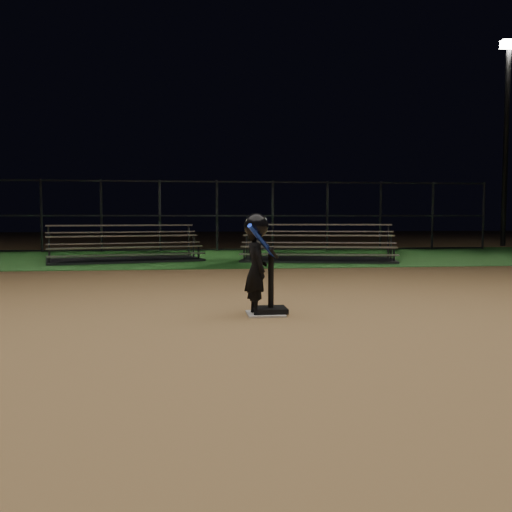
{
  "coord_description": "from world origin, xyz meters",
  "views": [
    {
      "loc": [
        -0.88,
        -6.59,
        1.18
      ],
      "look_at": [
        0.0,
        1.0,
        0.65
      ],
      "focal_mm": 38.64,
      "sensor_mm": 36.0,
      "label": 1
    }
  ],
  "objects_px": {
    "batting_tee": "(271,300)",
    "bleacher_right": "(318,253)",
    "home_plate": "(265,314)",
    "bleacher_left": "(125,254)",
    "child_batter": "(256,261)",
    "light_pole_right": "(507,126)"
  },
  "relations": [
    {
      "from": "home_plate",
      "to": "bleacher_left",
      "type": "xyz_separation_m",
      "value": [
        -2.71,
        8.69,
        0.19
      ]
    },
    {
      "from": "batting_tee",
      "to": "light_pole_right",
      "type": "distance_m",
      "value": 19.68
    },
    {
      "from": "home_plate",
      "to": "child_batter",
      "type": "distance_m",
      "value": 0.66
    },
    {
      "from": "batting_tee",
      "to": "child_batter",
      "type": "distance_m",
      "value": 0.52
    },
    {
      "from": "batting_tee",
      "to": "child_batter",
      "type": "bearing_deg",
      "value": -160.46
    },
    {
      "from": "bleacher_right",
      "to": "light_pole_right",
      "type": "distance_m",
      "value": 12.56
    },
    {
      "from": "child_batter",
      "to": "light_pole_right",
      "type": "xyz_separation_m",
      "value": [
        12.12,
        14.98,
        4.29
      ]
    },
    {
      "from": "bleacher_left",
      "to": "bleacher_right",
      "type": "distance_m",
      "value": 5.28
    },
    {
      "from": "bleacher_right",
      "to": "child_batter",
      "type": "bearing_deg",
      "value": -95.28
    },
    {
      "from": "batting_tee",
      "to": "bleacher_left",
      "type": "distance_m",
      "value": 9.09
    },
    {
      "from": "child_batter",
      "to": "bleacher_right",
      "type": "xyz_separation_m",
      "value": [
        2.66,
        8.21,
        -0.45
      ]
    },
    {
      "from": "home_plate",
      "to": "child_batter",
      "type": "xyz_separation_m",
      "value": [
        -0.12,
        -0.03,
        0.65
      ]
    },
    {
      "from": "bleacher_right",
      "to": "bleacher_left",
      "type": "bearing_deg",
      "value": -172.93
    },
    {
      "from": "bleacher_right",
      "to": "home_plate",
      "type": "bearing_deg",
      "value": -94.6
    },
    {
      "from": "child_batter",
      "to": "bleacher_left",
      "type": "relative_size",
      "value": 0.28
    },
    {
      "from": "batting_tee",
      "to": "bleacher_right",
      "type": "bearing_deg",
      "value": 73.11
    },
    {
      "from": "batting_tee",
      "to": "bleacher_right",
      "type": "xyz_separation_m",
      "value": [
        2.47,
        8.14,
        0.04
      ]
    },
    {
      "from": "bleacher_left",
      "to": "bleacher_right",
      "type": "height_order",
      "value": "bleacher_right"
    },
    {
      "from": "child_batter",
      "to": "bleacher_left",
      "type": "height_order",
      "value": "child_batter"
    },
    {
      "from": "home_plate",
      "to": "batting_tee",
      "type": "xyz_separation_m",
      "value": [
        0.07,
        0.03,
        0.16
      ]
    },
    {
      "from": "bleacher_left",
      "to": "light_pole_right",
      "type": "bearing_deg",
      "value": 8.72
    },
    {
      "from": "home_plate",
      "to": "bleacher_left",
      "type": "distance_m",
      "value": 9.1
    }
  ]
}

